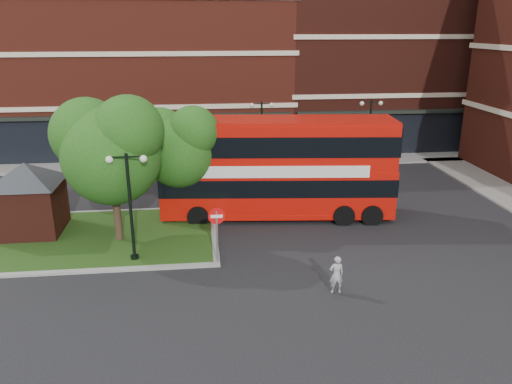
{
  "coord_description": "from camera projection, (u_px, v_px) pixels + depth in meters",
  "views": [
    {
      "loc": [
        -2.34,
        -20.58,
        10.08
      ],
      "look_at": [
        0.35,
        3.45,
        2.0
      ],
      "focal_mm": 35.0,
      "sensor_mm": 36.0,
      "label": 1
    }
  ],
  "objects": [
    {
      "name": "woman",
      "position": [
        336.0,
        275.0,
        19.58
      ],
      "size": [
        0.58,
        0.39,
        1.58
      ],
      "primitive_type": "imported",
      "rotation": [
        0.0,
        0.0,
        3.12
      ],
      "color": "#949497",
      "rests_on": "ground"
    },
    {
      "name": "lamp_far_left",
      "position": [
        262.0,
        132.0,
        35.83
      ],
      "size": [
        1.72,
        0.36,
        5.0
      ],
      "color": "black",
      "rests_on": "ground"
    },
    {
      "name": "car_silver",
      "position": [
        223.0,
        161.0,
        36.19
      ],
      "size": [
        4.49,
        2.27,
        1.47
      ],
      "primitive_type": "imported",
      "rotation": [
        0.0,
        0.0,
        1.7
      ],
      "color": "silver",
      "rests_on": "ground"
    },
    {
      "name": "bus",
      "position": [
        277.0,
        161.0,
        26.89
      ],
      "size": [
        12.7,
        4.03,
        4.77
      ],
      "rotation": [
        0.0,
        0.0,
        -0.1
      ],
      "color": "#B50F07",
      "rests_on": "ground"
    },
    {
      "name": "pavement_far",
      "position": [
        233.0,
        163.0,
        38.38
      ],
      "size": [
        44.0,
        3.0,
        0.12
      ],
      "primitive_type": "cube",
      "color": "slate",
      "rests_on": "ground"
    },
    {
      "name": "lamp_island",
      "position": [
        130.0,
        202.0,
        21.55
      ],
      "size": [
        1.72,
        0.36,
        5.0
      ],
      "color": "black",
      "rests_on": "ground"
    },
    {
      "name": "kiosk",
      "position": [
        28.0,
        191.0,
        24.72
      ],
      "size": [
        6.51,
        6.51,
        3.6
      ],
      "color": "#471911",
      "rests_on": "traffic_island"
    },
    {
      "name": "car_white",
      "position": [
        330.0,
        154.0,
        38.51
      ],
      "size": [
        4.21,
        1.78,
        1.35
      ],
      "primitive_type": "imported",
      "rotation": [
        0.0,
        0.0,
        1.66
      ],
      "color": "silver",
      "rests_on": "ground"
    },
    {
      "name": "terrace_far_right",
      "position": [
        382.0,
        50.0,
        44.41
      ],
      "size": [
        18.0,
        12.0,
        16.0
      ],
      "primitive_type": "cube",
      "color": "#471911",
      "rests_on": "ground"
    },
    {
      "name": "terrace_far_left",
      "position": [
        132.0,
        64.0,
        42.4
      ],
      "size": [
        26.0,
        12.0,
        14.0
      ],
      "primitive_type": "cube",
      "color": "maroon",
      "rests_on": "ground"
    },
    {
      "name": "traffic_island",
      "position": [
        90.0,
        238.0,
        24.8
      ],
      "size": [
        12.6,
        7.6,
        0.15
      ],
      "color": "gray",
      "rests_on": "ground"
    },
    {
      "name": "lamp_far_right",
      "position": [
        369.0,
        130.0,
        36.67
      ],
      "size": [
        1.72,
        0.36,
        5.0
      ],
      "color": "black",
      "rests_on": "ground"
    },
    {
      "name": "tree_island_east",
      "position": [
        177.0,
        144.0,
        25.89
      ],
      "size": [
        4.46,
        3.9,
        6.29
      ],
      "color": "#2D2116",
      "rests_on": "ground"
    },
    {
      "name": "no_entry_sign",
      "position": [
        217.0,
        225.0,
        21.58
      ],
      "size": [
        0.74,
        0.09,
        2.66
      ],
      "rotation": [
        0.0,
        0.0,
        -0.01
      ],
      "color": "slate",
      "rests_on": "ground"
    },
    {
      "name": "ground",
      "position": [
        257.0,
        257.0,
        22.84
      ],
      "size": [
        120.0,
        120.0,
        0.0
      ],
      "primitive_type": "plane",
      "color": "black",
      "rests_on": "ground"
    },
    {
      "name": "tree_island_west",
      "position": [
        109.0,
        146.0,
        23.05
      ],
      "size": [
        5.4,
        4.71,
        7.21
      ],
      "color": "#2D2116",
      "rests_on": "ground"
    }
  ]
}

